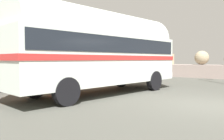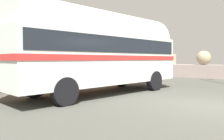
% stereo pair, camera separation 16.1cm
% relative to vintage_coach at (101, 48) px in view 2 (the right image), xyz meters
% --- Properties ---
extents(ground, '(32.00, 26.00, 0.02)m').
position_rel_vintage_coach_xyz_m(ground, '(4.59, 0.37, -2.04)').
color(ground, '#454640').
extents(vintage_coach, '(3.24, 8.78, 3.70)m').
position_rel_vintage_coach_xyz_m(vintage_coach, '(0.00, 0.00, 0.00)').
color(vintage_coach, black).
rests_on(vintage_coach, ground).
extents(second_coach, '(3.96, 8.88, 3.70)m').
position_rel_vintage_coach_xyz_m(second_coach, '(-4.27, 0.52, 0.00)').
color(second_coach, black).
rests_on(second_coach, ground).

